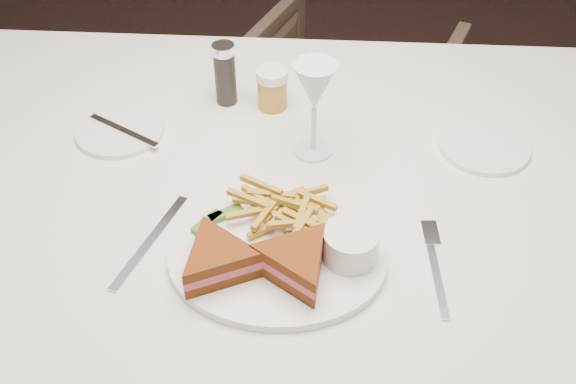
# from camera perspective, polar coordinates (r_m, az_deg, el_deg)

# --- Properties ---
(ground) EXTENTS (5.00, 5.00, 0.00)m
(ground) POSITION_cam_1_polar(r_m,az_deg,el_deg) (1.80, -5.12, -11.66)
(ground) COLOR black
(ground) RESTS_ON ground
(table) EXTENTS (1.54, 1.07, 0.75)m
(table) POSITION_cam_1_polar(r_m,az_deg,el_deg) (1.33, 0.25, -11.97)
(table) COLOR silver
(table) RESTS_ON ground
(chair_far) EXTENTS (0.73, 0.71, 0.60)m
(chair_far) POSITION_cam_1_polar(r_m,az_deg,el_deg) (1.99, 4.77, 7.13)
(chair_far) COLOR #48372C
(chair_far) RESTS_ON ground
(table_setting) EXTENTS (0.81, 0.59, 0.18)m
(table_setting) POSITION_cam_1_polar(r_m,az_deg,el_deg) (0.98, -0.35, -0.63)
(table_setting) COLOR white
(table_setting) RESTS_ON table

